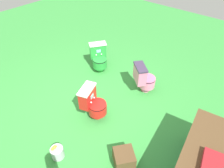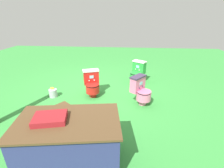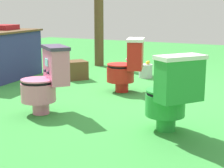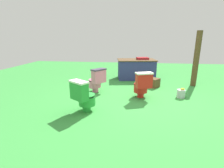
{
  "view_description": "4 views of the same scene",
  "coord_description": "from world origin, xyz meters",
  "px_view_note": "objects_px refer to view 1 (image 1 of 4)",
  "views": [
    {
      "loc": [
        1.84,
        2.37,
        3.22
      ],
      "look_at": [
        -0.76,
        0.15,
        0.34
      ],
      "focal_mm": 32.19,
      "sensor_mm": 36.0,
      "label": 1
    },
    {
      "loc": [
        -0.96,
        4.33,
        2.13
      ],
      "look_at": [
        -0.59,
        0.14,
        0.32
      ],
      "focal_mm": 26.15,
      "sensor_mm": 36.0,
      "label": 2
    },
    {
      "loc": [
        -4.38,
        -1.8,
        1.12
      ],
      "look_at": [
        -1.09,
        -0.05,
        0.33
      ],
      "focal_mm": 58.02,
      "sensor_mm": 36.0,
      "label": 3
    },
    {
      "loc": [
        -0.3,
        -4.08,
        1.58
      ],
      "look_at": [
        -0.78,
        -0.29,
        0.52
      ],
      "focal_mm": 26.77,
      "sensor_mm": 36.0,
      "label": 4
    }
  ],
  "objects_px": {
    "toilet_red": "(93,103)",
    "toilet_green": "(99,57)",
    "small_crate": "(124,158)",
    "toilet_pink": "(144,79)",
    "lemon_bucket": "(57,152)"
  },
  "relations": [
    {
      "from": "toilet_red",
      "to": "toilet_pink",
      "type": "relative_size",
      "value": 1.0
    },
    {
      "from": "small_crate",
      "to": "lemon_bucket",
      "type": "distance_m",
      "value": 1.14
    },
    {
      "from": "toilet_green",
      "to": "lemon_bucket",
      "type": "bearing_deg",
      "value": 62.58
    },
    {
      "from": "toilet_red",
      "to": "toilet_green",
      "type": "relative_size",
      "value": 1.0
    },
    {
      "from": "toilet_pink",
      "to": "small_crate",
      "type": "bearing_deg",
      "value": -27.03
    },
    {
      "from": "toilet_pink",
      "to": "lemon_bucket",
      "type": "relative_size",
      "value": 2.63
    },
    {
      "from": "toilet_pink",
      "to": "small_crate",
      "type": "xyz_separation_m",
      "value": [
        1.74,
        0.79,
        -0.22
      ]
    },
    {
      "from": "toilet_red",
      "to": "toilet_green",
      "type": "distance_m",
      "value": 1.67
    },
    {
      "from": "toilet_red",
      "to": "toilet_green",
      "type": "bearing_deg",
      "value": -160.62
    },
    {
      "from": "toilet_green",
      "to": "small_crate",
      "type": "bearing_deg",
      "value": 86.65
    },
    {
      "from": "toilet_green",
      "to": "lemon_bucket",
      "type": "xyz_separation_m",
      "value": [
        2.36,
        1.24,
        -0.25
      ]
    },
    {
      "from": "lemon_bucket",
      "to": "toilet_red",
      "type": "bearing_deg",
      "value": -170.72
    },
    {
      "from": "toilet_red",
      "to": "small_crate",
      "type": "xyz_separation_m",
      "value": [
        0.43,
        1.12,
        -0.22
      ]
    },
    {
      "from": "toilet_green",
      "to": "small_crate",
      "type": "height_order",
      "value": "toilet_green"
    },
    {
      "from": "toilet_red",
      "to": "toilet_pink",
      "type": "distance_m",
      "value": 1.35
    }
  ]
}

